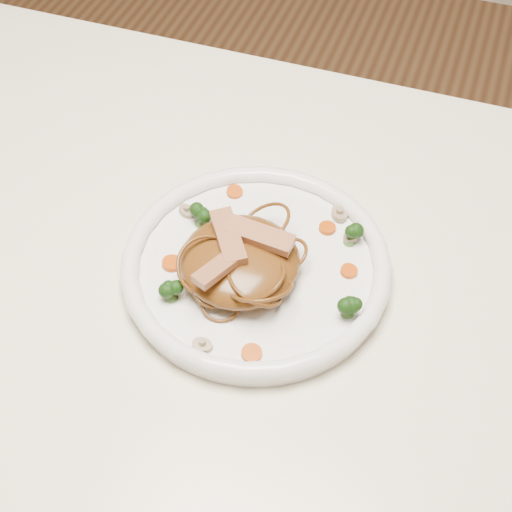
% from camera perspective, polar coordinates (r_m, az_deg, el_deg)
% --- Properties ---
extents(table, '(1.20, 0.80, 0.75)m').
position_cam_1_polar(table, '(0.85, -4.06, -5.90)').
color(table, '#ECE4C8').
rests_on(table, ground).
extents(plate, '(0.36, 0.36, 0.02)m').
position_cam_1_polar(plate, '(0.77, 0.00, -1.06)').
color(plate, white).
rests_on(plate, table).
extents(noodle_mound, '(0.15, 0.15, 0.04)m').
position_cam_1_polar(noodle_mound, '(0.74, -1.28, -0.36)').
color(noodle_mound, '#5B3811').
rests_on(noodle_mound, plate).
extents(chicken_a, '(0.07, 0.03, 0.01)m').
position_cam_1_polar(chicken_a, '(0.73, 0.27, 1.65)').
color(chicken_a, '#AD7852').
rests_on(chicken_a, noodle_mound).
extents(chicken_b, '(0.06, 0.07, 0.01)m').
position_cam_1_polar(chicken_b, '(0.73, -2.20, 1.53)').
color(chicken_b, '#AD7852').
rests_on(chicken_b, noodle_mound).
extents(chicken_c, '(0.04, 0.06, 0.01)m').
position_cam_1_polar(chicken_c, '(0.70, -2.90, -0.88)').
color(chicken_c, '#AD7852').
rests_on(chicken_c, noodle_mound).
extents(broccoli_0, '(0.04, 0.04, 0.03)m').
position_cam_1_polar(broccoli_0, '(0.77, 7.50, 1.83)').
color(broccoli_0, '#153B0C').
rests_on(broccoli_0, plate).
extents(broccoli_1, '(0.03, 0.03, 0.03)m').
position_cam_1_polar(broccoli_1, '(0.79, -4.46, 3.25)').
color(broccoli_1, '#153B0C').
rests_on(broccoli_1, plate).
extents(broccoli_2, '(0.03, 0.03, 0.03)m').
position_cam_1_polar(broccoli_2, '(0.73, -6.78, -2.71)').
color(broccoli_2, '#153B0C').
rests_on(broccoli_2, plate).
extents(broccoli_3, '(0.03, 0.03, 0.03)m').
position_cam_1_polar(broccoli_3, '(0.72, 7.32, -3.89)').
color(broccoli_3, '#153B0C').
rests_on(broccoli_3, plate).
extents(carrot_0, '(0.02, 0.02, 0.00)m').
position_cam_1_polar(carrot_0, '(0.79, 5.66, 2.22)').
color(carrot_0, '#BF4907').
rests_on(carrot_0, plate).
extents(carrot_1, '(0.03, 0.03, 0.00)m').
position_cam_1_polar(carrot_1, '(0.76, -6.65, -0.57)').
color(carrot_1, '#BF4907').
rests_on(carrot_1, plate).
extents(carrot_2, '(0.02, 0.02, 0.00)m').
position_cam_1_polar(carrot_2, '(0.76, 7.35, -1.18)').
color(carrot_2, '#BF4907').
rests_on(carrot_2, plate).
extents(carrot_3, '(0.02, 0.02, 0.00)m').
position_cam_1_polar(carrot_3, '(0.83, -1.70, 5.09)').
color(carrot_3, '#BF4907').
rests_on(carrot_3, plate).
extents(carrot_4, '(0.02, 0.02, 0.00)m').
position_cam_1_polar(carrot_4, '(0.69, -0.35, -7.69)').
color(carrot_4, '#BF4907').
rests_on(carrot_4, plate).
extents(mushroom_0, '(0.02, 0.02, 0.01)m').
position_cam_1_polar(mushroom_0, '(0.70, -4.25, -7.03)').
color(mushroom_0, tan).
rests_on(mushroom_0, plate).
extents(mushroom_1, '(0.03, 0.03, 0.01)m').
position_cam_1_polar(mushroom_1, '(0.79, 7.57, 1.57)').
color(mushroom_1, tan).
rests_on(mushroom_1, plate).
extents(mushroom_2, '(0.03, 0.03, 0.01)m').
position_cam_1_polar(mushroom_2, '(0.81, -5.48, 3.53)').
color(mushroom_2, tan).
rests_on(mushroom_2, plate).
extents(mushroom_3, '(0.03, 0.03, 0.01)m').
position_cam_1_polar(mushroom_3, '(0.81, 6.61, 3.32)').
color(mushroom_3, tan).
rests_on(mushroom_3, plate).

